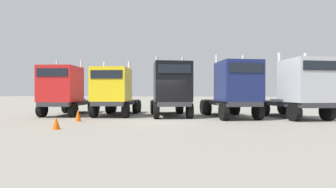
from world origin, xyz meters
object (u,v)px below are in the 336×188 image
semi_truck_navy (234,89)px  semi_truck_black (171,89)px  semi_truck_silver (300,88)px  semi_truck_yellow (114,92)px  semi_truck_red (65,91)px  traffic_cone_near (56,123)px  traffic_cone_far (78,115)px

semi_truck_navy → semi_truck_black: bearing=-109.7°
semi_truck_silver → semi_truck_yellow: bearing=-106.1°
semi_truck_yellow → semi_truck_red: bearing=-91.6°
semi_truck_yellow → semi_truck_navy: 8.39m
semi_truck_black → semi_truck_silver: bearing=74.0°
semi_truck_navy → semi_truck_silver: 4.12m
semi_truck_red → semi_truck_silver: semi_truck_silver is taller
semi_truck_black → traffic_cone_near: bearing=-49.6°
semi_truck_red → semi_truck_black: semi_truck_black is taller
semi_truck_yellow → semi_truck_silver: 12.51m
semi_truck_black → traffic_cone_near: semi_truck_black is taller
semi_truck_black → traffic_cone_far: bearing=-71.9°
semi_truck_yellow → traffic_cone_near: size_ratio=9.93×
semi_truck_red → semi_truck_yellow: 3.74m
semi_truck_black → traffic_cone_near: (-4.39, -6.55, -1.63)m
semi_truck_red → semi_truck_yellow: semi_truck_red is taller
semi_truck_silver → semi_truck_black: bearing=-106.7°
traffic_cone_far → semi_truck_yellow: bearing=73.8°
semi_truck_red → semi_truck_navy: semi_truck_navy is taller
semi_truck_red → semi_truck_silver: size_ratio=1.00×
semi_truck_red → traffic_cone_far: 4.38m
semi_truck_navy → traffic_cone_near: size_ratio=10.58×
semi_truck_red → traffic_cone_near: (3.47, -6.17, -1.56)m
semi_truck_silver → traffic_cone_near: size_ratio=10.35×
semi_truck_black → semi_truck_navy: 4.26m
semi_truck_yellow → semi_truck_silver: semi_truck_silver is taller
semi_truck_silver → semi_truck_red: bearing=-105.3°
traffic_cone_near → traffic_cone_far: traffic_cone_far is taller
semi_truck_yellow → traffic_cone_far: size_ratio=8.55×
semi_truck_silver → traffic_cone_near: semi_truck_silver is taller
semi_truck_black → semi_truck_silver: 8.37m
semi_truck_red → traffic_cone_near: semi_truck_red is taller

